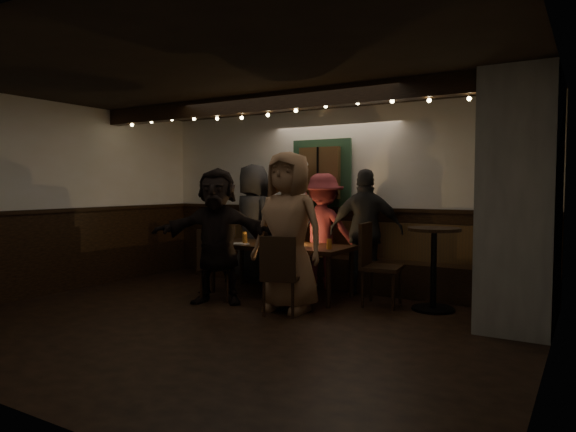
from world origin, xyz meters
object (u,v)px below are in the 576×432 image
Objects in this scene: dining_table at (280,249)px; chair_near_right at (280,271)px; chair_end at (374,259)px; person_f at (217,236)px; chair_near_left at (216,261)px; person_a at (253,223)px; person_b at (281,226)px; person_c at (293,222)px; person_d at (323,231)px; person_g at (289,231)px; person_e at (366,231)px; high_top at (434,258)px.

chair_near_right reaches higher than dining_table.
person_f reaches higher than chair_end.
dining_table is 2.07× the size of chair_near_left.
chair_end is at bearing -170.91° from person_a.
person_b is (0.09, 1.43, 0.34)m from chair_near_left.
person_c reaches higher than chair_near_right.
person_b reaches higher than dining_table.
person_d is (-1.01, 0.60, 0.25)m from chair_end.
person_c is at bearing 104.78° from dining_table.
person_g is (-0.76, -0.76, 0.36)m from chair_end.
chair_near_right is 1.79m from person_c.
person_g is (1.45, -1.36, 0.03)m from person_a.
dining_table is 1.03× the size of person_g.
dining_table is at bearing 60.58° from person_d.
person_e is at bearing 24.20° from person_f.
chair_end is at bearing 142.80° from person_d.
chair_end is 0.62× the size of person_d.
high_top is at bearing 134.06° from person_e.
person_f is at bearing 171.30° from chair_near_right.
person_e reaches higher than chair_near_right.
person_b reaches higher than chair_near_right.
person_g is at bearing 161.11° from person_a.
chair_near_left is at bearing 54.80° from person_d.
chair_near_left is at bearing 118.22° from person_f.
high_top is 0.54× the size of person_a.
person_f is (-2.43, -1.00, 0.23)m from high_top.
person_f is at bearing -153.05° from chair_end.
chair_near_right is at bearing -58.37° from dining_table.
high_top is at bearing 9.69° from chair_end.
person_g reaches higher than chair_near_left.
person_g reaches higher than chair_end.
chair_near_left is at bearing 169.37° from chair_near_right.
person_d is at bearing 100.24° from chair_near_right.
person_b reaches higher than high_top.
person_c reaches higher than person_f.
chair_near_left is 0.33m from person_f.
person_a reaches higher than person_b.
dining_table is 1.90× the size of chair_end.
person_d is 0.65m from person_e.
person_a reaches higher than person_f.
person_f reaches higher than dining_table.
person_a is 1.06× the size of person_e.
chair_near_left is (-0.49, -0.75, -0.11)m from dining_table.
person_b is at bearing 168.77° from high_top.
chair_near_right is 1.26m from chair_end.
person_c reaches higher than dining_table.
person_f is (-0.27, -1.42, -0.09)m from person_c.
person_a is at bearing 106.26° from chair_near_left.
chair_near_left is 1.11m from person_g.
chair_near_right is 0.90× the size of chair_end.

